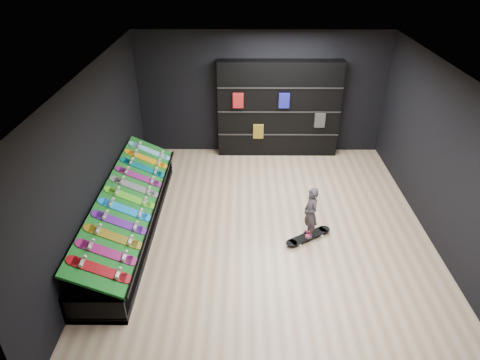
{
  "coord_description": "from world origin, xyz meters",
  "views": [
    {
      "loc": [
        -0.45,
        -6.5,
        4.9
      ],
      "look_at": [
        -0.5,
        0.2,
        1.0
      ],
      "focal_mm": 32.0,
      "sensor_mm": 36.0,
      "label": 1
    }
  ],
  "objects_px": {
    "display_rack": "(130,220)",
    "floor_skateboard": "(308,237)",
    "back_shelving": "(279,109)",
    "child": "(310,222)"
  },
  "relations": [
    {
      "from": "back_shelving",
      "to": "floor_skateboard",
      "type": "relative_size",
      "value": 3.0
    },
    {
      "from": "display_rack",
      "to": "floor_skateboard",
      "type": "distance_m",
      "value": 3.32
    },
    {
      "from": "floor_skateboard",
      "to": "child",
      "type": "xyz_separation_m",
      "value": [
        0.0,
        0.0,
        0.34
      ]
    },
    {
      "from": "display_rack",
      "to": "back_shelving",
      "type": "relative_size",
      "value": 1.53
    },
    {
      "from": "display_rack",
      "to": "child",
      "type": "distance_m",
      "value": 3.32
    },
    {
      "from": "child",
      "to": "display_rack",
      "type": "bearing_deg",
      "value": -109.98
    },
    {
      "from": "display_rack",
      "to": "floor_skateboard",
      "type": "xyz_separation_m",
      "value": [
        3.31,
        -0.24,
        -0.2
      ]
    },
    {
      "from": "back_shelving",
      "to": "floor_skateboard",
      "type": "distance_m",
      "value": 3.75
    },
    {
      "from": "display_rack",
      "to": "floor_skateboard",
      "type": "height_order",
      "value": "display_rack"
    },
    {
      "from": "back_shelving",
      "to": "floor_skateboard",
      "type": "bearing_deg",
      "value": -84.57
    }
  ]
}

